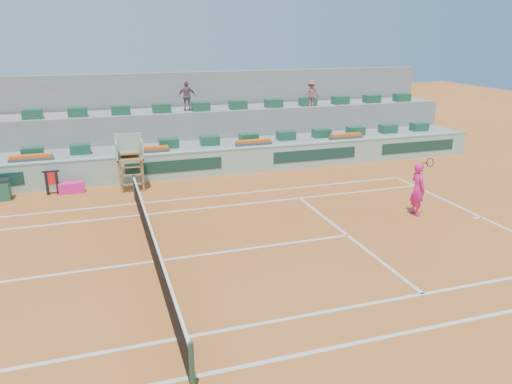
% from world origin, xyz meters
% --- Properties ---
extents(ground, '(90.00, 90.00, 0.00)m').
position_xyz_m(ground, '(0.00, 0.00, 0.00)').
color(ground, '#AD5621').
rests_on(ground, ground).
extents(seating_tier_lower, '(36.00, 4.00, 1.20)m').
position_xyz_m(seating_tier_lower, '(0.00, 10.70, 0.60)').
color(seating_tier_lower, gray).
rests_on(seating_tier_lower, ground).
extents(seating_tier_upper, '(36.00, 2.40, 2.60)m').
position_xyz_m(seating_tier_upper, '(0.00, 12.30, 1.30)').
color(seating_tier_upper, gray).
rests_on(seating_tier_upper, ground).
extents(stadium_back_wall, '(36.00, 0.40, 4.40)m').
position_xyz_m(stadium_back_wall, '(0.00, 13.90, 2.20)').
color(stadium_back_wall, gray).
rests_on(stadium_back_wall, ground).
extents(player_bag, '(1.02, 0.45, 0.45)m').
position_xyz_m(player_bag, '(-2.46, 7.78, 0.23)').
color(player_bag, '#F21F8D').
rests_on(player_bag, ground).
extents(spectator_mid, '(0.93, 0.47, 1.52)m').
position_xyz_m(spectator_mid, '(3.35, 11.85, 3.36)').
color(spectator_mid, '#7A5161').
rests_on(spectator_mid, seating_tier_upper).
extents(spectator_right, '(0.91, 0.53, 1.40)m').
position_xyz_m(spectator_right, '(10.07, 11.45, 3.30)').
color(spectator_right, '#924953').
rests_on(spectator_right, seating_tier_upper).
extents(court_lines, '(23.89, 11.09, 0.01)m').
position_xyz_m(court_lines, '(0.00, 0.00, 0.01)').
color(court_lines, silver).
rests_on(court_lines, ground).
extents(tennis_net, '(0.10, 11.97, 1.10)m').
position_xyz_m(tennis_net, '(0.00, 0.00, 0.53)').
color(tennis_net, black).
rests_on(tennis_net, ground).
extents(advertising_hoarding, '(36.00, 0.34, 1.26)m').
position_xyz_m(advertising_hoarding, '(0.02, 8.50, 0.63)').
color(advertising_hoarding, '#91B7A2').
rests_on(advertising_hoarding, ground).
extents(umpire_chair, '(1.10, 0.90, 2.40)m').
position_xyz_m(umpire_chair, '(0.00, 7.50, 1.54)').
color(umpire_chair, olive).
rests_on(umpire_chair, ground).
extents(seat_row_lower, '(32.90, 0.60, 0.44)m').
position_xyz_m(seat_row_lower, '(0.00, 9.80, 1.42)').
color(seat_row_lower, '#1B5134').
rests_on(seat_row_lower, seating_tier_lower).
extents(seat_row_upper, '(32.90, 0.60, 0.44)m').
position_xyz_m(seat_row_upper, '(0.00, 11.70, 2.82)').
color(seat_row_upper, '#1B5134').
rests_on(seat_row_upper, seating_tier_upper).
extents(flower_planters, '(26.80, 0.36, 0.28)m').
position_xyz_m(flower_planters, '(-1.50, 9.00, 1.33)').
color(flower_planters, '#4C4C4C').
rests_on(flower_planters, seating_tier_lower).
extents(drink_cooler_a, '(0.68, 0.59, 0.84)m').
position_xyz_m(drink_cooler_a, '(-5.10, 7.65, 0.42)').
color(drink_cooler_a, '#1A5038').
rests_on(drink_cooler_a, ground).
extents(towel_rack, '(0.67, 0.11, 1.03)m').
position_xyz_m(towel_rack, '(-3.19, 7.77, 0.60)').
color(towel_rack, black).
rests_on(towel_rack, ground).
extents(tennis_player, '(0.52, 0.94, 2.28)m').
position_xyz_m(tennis_player, '(9.75, 1.02, 1.00)').
color(tennis_player, '#F21F8D').
rests_on(tennis_player, ground).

